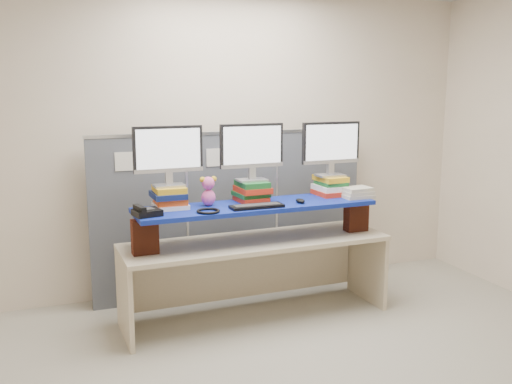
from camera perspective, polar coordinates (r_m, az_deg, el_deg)
name	(u,v)px	position (r m, az deg, el deg)	size (l,w,h in m)	color
room	(320,173)	(3.56, 6.43, 1.90)	(5.00, 4.00, 2.80)	beige
cubicle_partition	(233,213)	(5.30, -2.36, -2.11)	(2.60, 0.06, 1.53)	#4C505A
desk	(256,256)	(4.77, 0.00, -6.39)	(2.24, 0.72, 0.68)	beige
brick_pier_left	(145,237)	(4.40, -11.05, -4.41)	(0.20, 0.11, 0.27)	maroon
brick_pier_right	(356,216)	(5.07, 9.98, -2.37)	(0.20, 0.11, 0.27)	maroon
blue_board	(256,206)	(4.67, 0.00, -1.42)	(1.98, 0.50, 0.04)	#0E0B92
book_stack_left	(169,197)	(4.55, -8.65, -0.51)	(0.28, 0.30, 0.17)	white
book_stack_center	(252,191)	(4.76, -0.43, 0.09)	(0.28, 0.32, 0.17)	red
book_stack_right	(330,186)	(5.08, 7.41, 0.63)	(0.25, 0.31, 0.17)	red
monitor_left	(168,152)	(4.50, -8.78, 3.94)	(0.55, 0.16, 0.48)	#AEADB2
monitor_center	(252,149)	(4.71, -0.42, 4.36)	(0.55, 0.16, 0.48)	#AEADB2
monitor_right	(331,146)	(5.03, 7.51, 4.63)	(0.55, 0.16, 0.48)	#AEADB2
keyboard	(257,206)	(4.52, 0.07, -1.43)	(0.43, 0.15, 0.03)	black
mouse	(300,201)	(4.72, 4.45, -0.87)	(0.06, 0.12, 0.04)	black
desk_phone	(146,212)	(4.31, -10.93, -1.96)	(0.22, 0.21, 0.08)	black
headset	(208,211)	(4.37, -4.80, -1.91)	(0.18, 0.18, 0.02)	black
plush_toy	(208,191)	(4.59, -4.79, 0.12)	(0.14, 0.10, 0.24)	#EA59A9
binder_stack	(357,193)	(5.00, 10.07, -0.07)	(0.26, 0.21, 0.09)	beige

